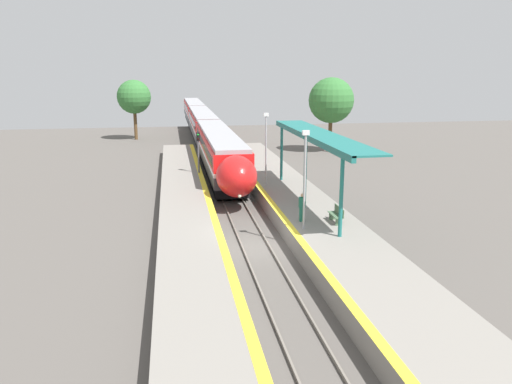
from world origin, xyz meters
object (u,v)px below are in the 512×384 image
object	(u,v)px
train	(203,125)
person_waiting	(302,207)
platform_bench	(337,214)
lamppost_near	(305,173)
lamppost_mid	(266,144)
railway_signal	(198,153)

from	to	relation	value
train	person_waiting	size ratio (longest dim) A/B	43.58
person_waiting	platform_bench	bearing A→B (deg)	-16.02
person_waiting	lamppost_near	size ratio (longest dim) A/B	0.31
train	lamppost_mid	bearing A→B (deg)	-85.15
railway_signal	lamppost_mid	size ratio (longest dim) A/B	0.82
lamppost_mid	platform_bench	bearing A→B (deg)	-77.98
platform_bench	railway_signal	bearing A→B (deg)	113.94
person_waiting	lamppost_mid	distance (m)	9.63
platform_bench	person_waiting	bearing A→B (deg)	163.98
person_waiting	railway_signal	world-z (taller)	railway_signal
lamppost_near	lamppost_mid	world-z (taller)	same
platform_bench	railway_signal	world-z (taller)	railway_signal
railway_signal	train	bearing A→B (deg)	85.32
train	lamppost_mid	size ratio (longest dim) A/B	13.35
train	railway_signal	size ratio (longest dim) A/B	16.23
platform_bench	lamppost_mid	bearing A→B (deg)	102.02
railway_signal	lamppost_near	distance (m)	16.62
train	platform_bench	world-z (taller)	train
train	person_waiting	xyz separation A→B (m)	(2.81, -39.52, -0.42)
person_waiting	railway_signal	bearing A→B (deg)	108.42
railway_signal	lamppost_mid	xyz separation A→B (m)	(4.60, -5.20, 1.35)
lamppost_near	lamppost_mid	bearing A→B (deg)	90.00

